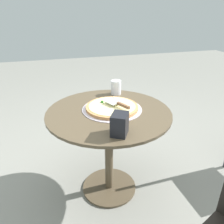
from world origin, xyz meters
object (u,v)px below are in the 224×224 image
object	(u,v)px
pizza_on_tray	(112,107)
napkin_dispenser	(120,124)
patio_table	(109,132)
drinking_cup	(116,87)
pizza_server	(118,104)

from	to	relation	value
pizza_on_tray	napkin_dispenser	size ratio (longest dim) A/B	3.34
patio_table	drinking_cup	bearing A→B (deg)	154.56
patio_table	drinking_cup	world-z (taller)	drinking_cup
drinking_cup	napkin_dispenser	world-z (taller)	napkin_dispenser
pizza_on_tray	drinking_cup	world-z (taller)	drinking_cup
pizza_server	patio_table	bearing A→B (deg)	-94.23
patio_table	drinking_cup	size ratio (longest dim) A/B	7.59
patio_table	pizza_server	distance (m)	0.23
patio_table	pizza_server	xyz separation A→B (m)	(0.00, 0.07, 0.22)
pizza_on_tray	pizza_server	xyz separation A→B (m)	(0.03, 0.04, 0.04)
drinking_cup	pizza_on_tray	bearing A→B (deg)	-22.10
pizza_on_tray	patio_table	bearing A→B (deg)	-53.34
patio_table	pizza_on_tray	xyz separation A→B (m)	(-0.02, 0.03, 0.18)
pizza_on_tray	drinking_cup	size ratio (longest dim) A/B	3.68
pizza_on_tray	drinking_cup	xyz separation A→B (m)	(-0.28, 0.11, 0.04)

